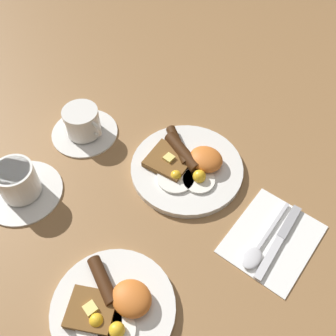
{
  "coord_description": "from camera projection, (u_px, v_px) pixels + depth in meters",
  "views": [
    {
      "loc": [
        -0.28,
        0.44,
        0.69
      ],
      "look_at": [
        0.03,
        0.03,
        0.03
      ],
      "focal_mm": 42.0,
      "sensor_mm": 36.0,
      "label": 1
    }
  ],
  "objects": [
    {
      "name": "teacup_far",
      "position": [
        18.0,
        184.0,
        0.8
      ],
      "size": [
        0.16,
        0.16,
        0.08
      ],
      "color": "silver",
      "rests_on": "ground_plane"
    },
    {
      "name": "spoon",
      "position": [
        256.0,
        251.0,
        0.74
      ],
      "size": [
        0.03,
        0.17,
        0.01
      ],
      "rotation": [
        0.0,
        0.0,
        1.57
      ],
      "color": "silver",
      "rests_on": "napkin"
    },
    {
      "name": "teacup_near",
      "position": [
        83.0,
        125.0,
        0.9
      ],
      "size": [
        0.15,
        0.15,
        0.07
      ],
      "color": "silver",
      "rests_on": "ground_plane"
    },
    {
      "name": "ground_plane",
      "position": [
        187.0,
        170.0,
        0.86
      ],
      "size": [
        3.0,
        3.0,
        0.0
      ],
      "primitive_type": "plane",
      "color": "olive"
    },
    {
      "name": "napkin",
      "position": [
        272.0,
        239.0,
        0.76
      ],
      "size": [
        0.15,
        0.19,
        0.01
      ],
      "primitive_type": "cube",
      "rotation": [
        0.0,
        0.0,
        -0.02
      ],
      "color": "white",
      "rests_on": "ground_plane"
    },
    {
      "name": "breakfast_plate_near",
      "position": [
        187.0,
        166.0,
        0.85
      ],
      "size": [
        0.24,
        0.24,
        0.05
      ],
      "color": "silver",
      "rests_on": "ground_plane"
    },
    {
      "name": "breakfast_plate_far",
      "position": [
        113.0,
        307.0,
        0.67
      ],
      "size": [
        0.21,
        0.21,
        0.05
      ],
      "color": "silver",
      "rests_on": "ground_plane"
    },
    {
      "name": "knife",
      "position": [
        281.0,
        237.0,
        0.76
      ],
      "size": [
        0.02,
        0.18,
        0.01
      ],
      "rotation": [
        0.0,
        0.0,
        1.61
      ],
      "color": "silver",
      "rests_on": "napkin"
    }
  ]
}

